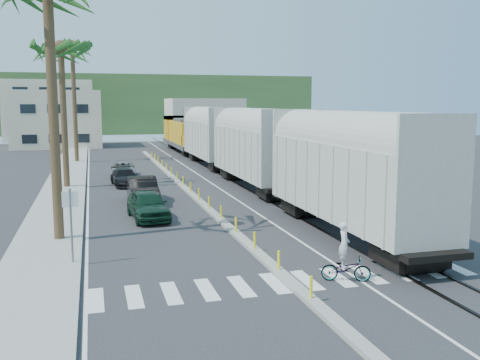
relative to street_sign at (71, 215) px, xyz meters
name	(u,v)px	position (x,y,z in m)	size (l,w,h in m)	color
ground	(270,265)	(7.30, -2.00, -1.97)	(140.00, 140.00, 0.00)	#28282B
sidewalk	(66,182)	(-1.20, 23.00, -1.90)	(3.00, 90.00, 0.15)	gray
rails	(223,172)	(12.30, 26.00, -1.94)	(1.56, 100.00, 0.06)	black
median	(183,186)	(7.30, 17.96, -1.88)	(0.45, 60.00, 0.85)	gray
crosswalk	(288,282)	(7.30, -4.00, -1.97)	(14.00, 2.20, 0.01)	silver
lane_markings	(147,179)	(5.15, 23.00, -1.97)	(9.42, 90.00, 0.01)	silver
freight_train	(234,143)	(12.30, 22.11, 0.93)	(3.00, 60.94, 5.85)	#AAA89C
palm_trees	(64,39)	(-0.80, 20.70, 8.84)	(3.50, 37.20, 13.75)	brown
street_sign	(71,215)	(0.00, 0.00, 0.00)	(0.60, 0.08, 3.00)	slate
buildings	(91,115)	(0.89, 69.66, 2.39)	(38.00, 27.00, 10.00)	beige
hillside	(121,104)	(7.30, 98.00, 4.03)	(80.00, 20.00, 12.00)	#385628
car_lead	(148,205)	(3.66, 7.70, -1.19)	(2.21, 4.70, 1.55)	black
car_second	(143,190)	(3.84, 12.63, -1.16)	(1.72, 4.91, 1.62)	black
car_third	(125,177)	(3.19, 20.15, -1.33)	(2.17, 4.53, 1.27)	black
car_rear	(123,169)	(3.37, 25.53, -1.36)	(2.27, 4.48, 1.21)	#97999C
cyclist	(346,263)	(9.26, -4.44, -1.31)	(1.79, 2.13, 2.12)	#9EA0A5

